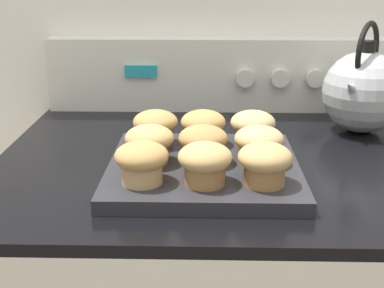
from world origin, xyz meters
The scene contains 12 objects.
control_panel centered at (0.00, 0.65, 1.02)m, with size 0.77×0.07×0.16m.
muffin_pan centered at (-0.03, 0.25, 0.95)m, with size 0.30×0.30×0.02m.
muffin_r0_c0 centered at (-0.12, 0.16, 0.99)m, with size 0.08×0.08×0.06m.
muffin_r0_c1 centered at (-0.03, 0.16, 0.99)m, with size 0.08×0.08×0.06m.
muffin_r0_c2 centered at (0.06, 0.16, 0.99)m, with size 0.08×0.08×0.06m.
muffin_r1_c0 centered at (-0.12, 0.24, 0.99)m, with size 0.08×0.08×0.06m.
muffin_r1_c1 centered at (-0.03, 0.24, 0.99)m, with size 0.08×0.08×0.06m.
muffin_r1_c2 centered at (0.05, 0.24, 0.99)m, with size 0.08×0.08×0.06m.
muffin_r2_c0 centered at (-0.12, 0.33, 0.99)m, with size 0.08×0.08×0.06m.
muffin_r2_c1 centered at (-0.03, 0.33, 0.99)m, with size 0.08×0.08×0.06m.
muffin_r2_c2 centered at (0.05, 0.33, 0.99)m, with size 0.08×0.08×0.06m.
tea_kettle centered at (0.28, 0.49, 1.02)m, with size 0.16×0.18×0.22m.
Camera 1 is at (-0.03, -0.55, 1.26)m, focal length 50.00 mm.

